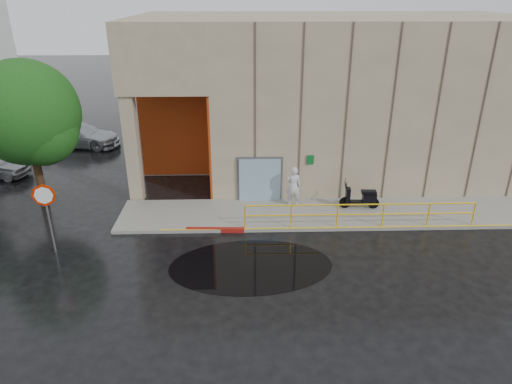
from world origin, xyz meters
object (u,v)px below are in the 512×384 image
person (293,186)px  tree_near (30,117)px  scooter (361,192)px  car_c (79,135)px  stop_sign (46,204)px  red_curb (215,230)px

person → tree_near: bearing=0.2°
scooter → car_c: bearing=151.6°
stop_sign → tree_near: bearing=130.2°
stop_sign → tree_near: 5.08m
stop_sign → red_curb: bearing=29.2°
scooter → stop_sign: bearing=-161.7°
car_c → tree_near: bearing=-161.2°
person → scooter: 3.01m
person → scooter: person is taller
tree_near → car_c: bearing=98.4°
red_curb → tree_near: (-7.92, 2.74, 4.11)m
person → red_curb: (-3.43, -2.17, -0.99)m
stop_sign → car_c: 13.51m
person → tree_near: (-11.35, 0.56, 3.12)m
car_c → person: bearing=-116.4°
tree_near → scooter: bearing=-3.8°
red_curb → car_c: bearing=128.5°
person → scooter: bearing=175.6°
stop_sign → car_c: bearing=119.5°
scooter → stop_sign: (-12.42, -3.23, 1.09)m
stop_sign → red_curb: stop_sign is taller
scooter → red_curb: 6.71m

